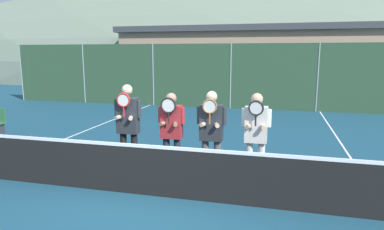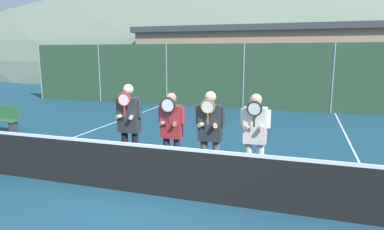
{
  "view_description": "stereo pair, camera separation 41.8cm",
  "coord_description": "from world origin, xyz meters",
  "px_view_note": "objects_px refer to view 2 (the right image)",
  "views": [
    {
      "loc": [
        2.11,
        -5.24,
        2.44
      ],
      "look_at": [
        0.49,
        1.06,
        1.26
      ],
      "focal_mm": 32.0,
      "sensor_mm": 36.0,
      "label": 1
    },
    {
      "loc": [
        2.51,
        -5.12,
        2.44
      ],
      "look_at": [
        0.49,
        1.06,
        1.26
      ],
      "focal_mm": 32.0,
      "sensor_mm": 36.0,
      "label": 2
    }
  ],
  "objects_px": {
    "player_leftmost": "(129,122)",
    "player_center_left": "(171,129)",
    "car_center": "(311,85)",
    "player_rightmost": "(255,133)",
    "car_left_of_center": "(205,82)",
    "car_far_left": "(119,80)",
    "player_center_right": "(210,131)"
  },
  "relations": [
    {
      "from": "car_center",
      "to": "player_center_right",
      "type": "bearing_deg",
      "value": -99.75
    },
    {
      "from": "player_leftmost",
      "to": "car_far_left",
      "type": "xyz_separation_m",
      "value": [
        -6.72,
        11.28,
        -0.16
      ]
    },
    {
      "from": "car_left_of_center",
      "to": "car_far_left",
      "type": "bearing_deg",
      "value": 179.77
    },
    {
      "from": "player_center_left",
      "to": "car_center",
      "type": "bearing_deg",
      "value": 76.21
    },
    {
      "from": "player_leftmost",
      "to": "player_center_left",
      "type": "bearing_deg",
      "value": 6.44
    },
    {
      "from": "car_center",
      "to": "player_rightmost",
      "type": "bearing_deg",
      "value": -95.83
    },
    {
      "from": "car_far_left",
      "to": "car_center",
      "type": "height_order",
      "value": "car_center"
    },
    {
      "from": "player_leftmost",
      "to": "player_rightmost",
      "type": "height_order",
      "value": "player_leftmost"
    },
    {
      "from": "car_far_left",
      "to": "car_center",
      "type": "distance_m",
      "value": 10.34
    },
    {
      "from": "car_center",
      "to": "car_left_of_center",
      "type": "bearing_deg",
      "value": -179.46
    },
    {
      "from": "player_leftmost",
      "to": "player_center_left",
      "type": "xyz_separation_m",
      "value": [
        0.86,
        0.1,
        -0.08
      ]
    },
    {
      "from": "player_center_left",
      "to": "car_center",
      "type": "height_order",
      "value": "car_center"
    },
    {
      "from": "car_center",
      "to": "player_center_left",
      "type": "bearing_deg",
      "value": -103.79
    },
    {
      "from": "player_center_right",
      "to": "car_left_of_center",
      "type": "bearing_deg",
      "value": 106.4
    },
    {
      "from": "player_rightmost",
      "to": "car_center",
      "type": "distance_m",
      "value": 11.25
    },
    {
      "from": "player_center_left",
      "to": "player_rightmost",
      "type": "xyz_separation_m",
      "value": [
        1.61,
        0.01,
        0.02
      ]
    },
    {
      "from": "car_far_left",
      "to": "player_rightmost",
      "type": "bearing_deg",
      "value": -50.53
    },
    {
      "from": "player_center_left",
      "to": "car_center",
      "type": "relative_size",
      "value": 0.35
    },
    {
      "from": "player_center_right",
      "to": "car_left_of_center",
      "type": "xyz_separation_m",
      "value": [
        -3.32,
        11.26,
        -0.1
      ]
    },
    {
      "from": "player_leftmost",
      "to": "player_center_left",
      "type": "distance_m",
      "value": 0.87
    },
    {
      "from": "player_center_right",
      "to": "car_left_of_center",
      "type": "height_order",
      "value": "car_left_of_center"
    },
    {
      "from": "player_leftmost",
      "to": "player_center_right",
      "type": "relative_size",
      "value": 1.05
    },
    {
      "from": "player_rightmost",
      "to": "car_far_left",
      "type": "height_order",
      "value": "car_far_left"
    },
    {
      "from": "player_rightmost",
      "to": "car_left_of_center",
      "type": "relative_size",
      "value": 0.42
    },
    {
      "from": "player_center_left",
      "to": "car_center",
      "type": "distance_m",
      "value": 11.54
    },
    {
      "from": "player_center_right",
      "to": "car_left_of_center",
      "type": "relative_size",
      "value": 0.43
    },
    {
      "from": "player_leftmost",
      "to": "player_rightmost",
      "type": "distance_m",
      "value": 2.47
    },
    {
      "from": "player_rightmost",
      "to": "car_far_left",
      "type": "xyz_separation_m",
      "value": [
        -9.19,
        11.17,
        -0.1
      ]
    },
    {
      "from": "player_center_right",
      "to": "player_rightmost",
      "type": "bearing_deg",
      "value": 8.37
    },
    {
      "from": "player_rightmost",
      "to": "car_far_left",
      "type": "bearing_deg",
      "value": 129.47
    },
    {
      "from": "player_rightmost",
      "to": "player_center_left",
      "type": "bearing_deg",
      "value": -179.52
    },
    {
      "from": "player_leftmost",
      "to": "car_center",
      "type": "relative_size",
      "value": 0.38
    }
  ]
}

